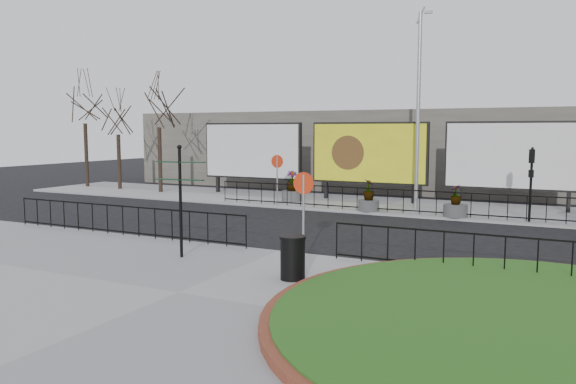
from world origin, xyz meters
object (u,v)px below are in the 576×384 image
Objects in this scene: fingerpost_sign at (180,190)px; litter_bin at (293,257)px; billboard_mid at (369,153)px; lamp_post at (418,108)px; planter_b at (369,199)px; planter_a at (292,190)px; planter_c at (456,206)px.

litter_bin is at bearing -16.95° from fingerpost_sign.
litter_bin is at bearing -78.08° from billboard_mid.
billboard_mid is at bearing 146.75° from lamp_post.
lamp_post reaches higher than planter_b.
billboard_mid is 4.43m from planter_a.
litter_bin is (3.33, -15.78, -1.93)m from billboard_mid.
billboard_mid is at bearing 144.97° from planter_c.
lamp_post is 6.29× the size of planter_b.
planter_b is at bearing -138.07° from lamp_post.
planter_c is at bearing 0.00° from planter_b.
billboard_mid is 4.23m from lamp_post.
planter_c is at bearing 57.21° from fingerpost_sign.
lamp_post is at bearing 41.93° from planter_b.
planter_b is 3.87m from planter_c.
billboard_mid is 5.69× the size of litter_bin.
lamp_post is 8.48× the size of litter_bin.
planter_a reaches higher than litter_bin.
billboard_mid is 3.91× the size of planter_a.
fingerpost_sign is at bearing -92.45° from billboard_mid.
fingerpost_sign is at bearing -99.26° from planter_b.
planter_b is at bearing 180.00° from planter_c.
planter_b is at bearing -71.06° from billboard_mid.
litter_bin is 12.39m from planter_b.
planter_c is (8.57, -1.60, -0.12)m from planter_a.
planter_a is 4.97m from planter_b.
litter_bin is 12.33m from planter_c.
planter_a is at bearing -150.46° from billboard_mid.
lamp_post is 13.83m from fingerpost_sign.
billboard_mid is 15.04m from fingerpost_sign.
lamp_post reaches higher than planter_a.
planter_c is (5.09, -3.57, -2.03)m from billboard_mid.
planter_c is (1.76, 12.21, -0.10)m from litter_bin.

